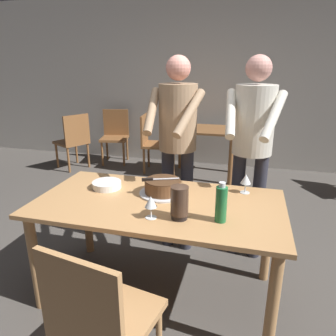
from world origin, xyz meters
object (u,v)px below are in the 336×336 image
at_px(cake_on_platter, 163,187).
at_px(background_chair_1, 74,139).
at_px(main_dining_table, 158,215).
at_px(background_chair_3, 115,134).
at_px(background_table, 204,139).
at_px(background_chair_0, 152,141).
at_px(cake_knife, 153,179).
at_px(wine_glass_far, 151,203).
at_px(water_bottle, 221,204).
at_px(person_standing_beside, 252,139).
at_px(wine_glass_near, 246,180).
at_px(hurricane_lamp, 180,202).
at_px(plate_stack, 107,185).
at_px(chair_near_side, 100,318).
at_px(person_cutting_cake, 177,135).

relative_size(cake_on_platter, background_chair_1, 0.38).
bearing_deg(main_dining_table, background_chair_3, 119.04).
relative_size(main_dining_table, background_table, 1.70).
xyz_separation_m(background_chair_0, background_chair_1, (-1.26, -0.23, 0.00)).
relative_size(cake_on_platter, background_chair_3, 0.38).
height_order(cake_on_platter, cake_knife, cake_knife).
bearing_deg(wine_glass_far, water_bottle, 9.22).
bearing_deg(person_standing_beside, wine_glass_near, -93.95).
bearing_deg(background_chair_0, hurricane_lamp, -69.38).
bearing_deg(background_chair_3, person_standing_beside, -45.83).
height_order(plate_stack, hurricane_lamp, hurricane_lamp).
relative_size(hurricane_lamp, background_chair_3, 0.23).
xyz_separation_m(water_bottle, background_chair_0, (-1.34, 2.88, -0.37)).
bearing_deg(cake_on_platter, background_chair_1, 132.61).
xyz_separation_m(main_dining_table, background_table, (-0.07, 2.68, -0.07)).
xyz_separation_m(main_dining_table, wine_glass_near, (0.57, 0.31, 0.21)).
bearing_deg(plate_stack, water_bottle, -19.36).
relative_size(wine_glass_far, person_standing_beside, 0.08).
height_order(wine_glass_far, background_chair_1, background_chair_1).
distance_m(main_dining_table, background_chair_3, 3.46).
xyz_separation_m(chair_near_side, background_chair_3, (-1.63, 3.83, 0.00)).
xyz_separation_m(cake_on_platter, background_table, (-0.07, 2.54, -0.22)).
relative_size(main_dining_table, plate_stack, 7.72).
bearing_deg(water_bottle, wine_glass_far, -170.78).
xyz_separation_m(water_bottle, background_table, (-0.52, 2.85, -0.29)).
height_order(background_chair_0, background_chair_3, same).
height_order(main_dining_table, wine_glass_far, wine_glass_far).
bearing_deg(background_table, main_dining_table, -88.42).
bearing_deg(cake_knife, person_standing_beside, 40.20).
height_order(person_cutting_cake, background_chair_0, person_cutting_cake).
relative_size(hurricane_lamp, background_chair_0, 0.23).
bearing_deg(person_standing_beside, cake_on_platter, -138.16).
distance_m(hurricane_lamp, background_table, 2.91).
bearing_deg(background_chair_0, main_dining_table, -71.62).
bearing_deg(wine_glass_far, cake_on_platter, 94.80).
bearing_deg(background_chair_1, background_chair_0, 10.21).
bearing_deg(chair_near_side, background_chair_3, 112.97).
distance_m(cake_on_platter, water_bottle, 0.55).
bearing_deg(hurricane_lamp, background_chair_1, 131.28).
bearing_deg(chair_near_side, background_table, 90.36).
relative_size(wine_glass_near, background_chair_0, 0.16).
distance_m(cake_on_platter, person_standing_beside, 0.86).
bearing_deg(water_bottle, cake_knife, 151.01).
bearing_deg(cake_knife, water_bottle, -28.99).
height_order(plate_stack, wine_glass_near, wine_glass_near).
xyz_separation_m(person_cutting_cake, person_standing_beside, (0.62, 0.03, 0.00)).
distance_m(cake_on_platter, hurricane_lamp, 0.40).
relative_size(wine_glass_near, water_bottle, 0.58).
xyz_separation_m(wine_glass_far, water_bottle, (0.42, 0.07, 0.01)).
relative_size(cake_knife, wine_glass_near, 1.80).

